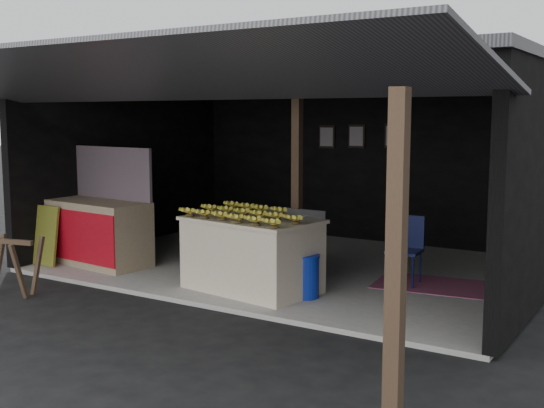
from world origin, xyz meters
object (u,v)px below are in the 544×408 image
Objects in this scene: sawhorse at (8,260)px; plastic_chair at (406,244)px; banana_table at (252,254)px; neighbor_stall at (98,229)px; white_crate at (288,245)px; water_barrel at (305,277)px.

plastic_chair reaches higher than sawhorse.
banana_table is 2.86m from neighbor_stall.
plastic_chair is (4.16, 3.12, 0.13)m from sawhorse.
white_crate is at bearing 92.19° from banana_table.
sawhorse is at bearing -139.07° from banana_table.
banana_table reaches higher than plastic_chair.
sawhorse is 1.54× the size of water_barrel.
neighbor_stall is at bearing 84.73° from sawhorse.
white_crate is at bearing 29.56° from sawhorse.
white_crate is at bearing 18.87° from neighbor_stall.
white_crate is 1.85× the size of water_barrel.
neighbor_stall is at bearing -167.45° from plastic_chair.
water_barrel is (0.75, 0.06, -0.22)m from banana_table.
neighbor_stall is at bearing 179.86° from water_barrel.
banana_table is 2.10m from plastic_chair.
sawhorse is at bearing -76.92° from neighbor_stall.
sawhorse is 3.81m from water_barrel.
banana_table is 2.01× the size of plastic_chair.
neighbor_stall reaches higher than plastic_chair.
water_barrel is 0.56× the size of plastic_chair.
banana_table is 0.78m from white_crate.
neighbor_stall is 1.79m from sawhorse.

